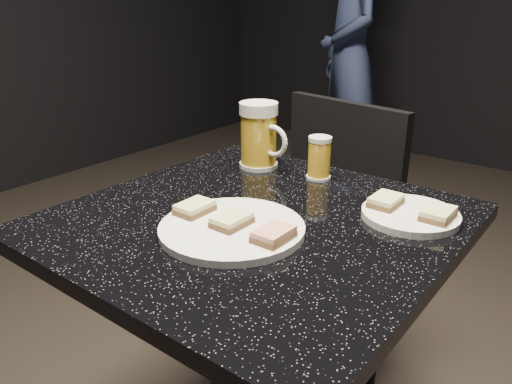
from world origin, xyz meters
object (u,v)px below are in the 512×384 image
(beer_mug, at_px, (259,135))
(chair, at_px, (314,235))
(plate_small, at_px, (410,215))
(beer_tumbler, at_px, (319,158))
(table, at_px, (256,323))
(patron, at_px, (350,59))
(plate_large, at_px, (232,229))

(beer_mug, distance_m, chair, 0.39)
(plate_small, height_order, beer_mug, beer_mug)
(beer_mug, relative_size, beer_tumbler, 1.61)
(table, bearing_deg, beer_tumbler, 93.94)
(patron, bearing_deg, chair, -19.88)
(plate_large, bearing_deg, chair, 104.81)
(plate_small, relative_size, patron, 0.11)
(plate_small, distance_m, beer_tumbler, 0.27)
(patron, bearing_deg, plate_large, -22.20)
(plate_large, relative_size, table, 0.35)
(plate_large, bearing_deg, plate_small, 47.82)
(patron, height_order, beer_tumbler, patron)
(plate_small, xyz_separation_m, table, (-0.23, -0.17, -0.25))
(patron, relative_size, beer_mug, 9.97)
(patron, bearing_deg, beer_tumbler, -19.21)
(plate_large, bearing_deg, table, 95.52)
(table, distance_m, beer_mug, 0.44)
(plate_large, xyz_separation_m, patron, (-0.92, 2.18, 0.03))
(patron, relative_size, beer_tumbler, 16.08)
(patron, bearing_deg, beer_mug, -23.47)
(table, xyz_separation_m, beer_tumbler, (-0.02, 0.26, 0.29))
(plate_small, bearing_deg, patron, 120.66)
(patron, bearing_deg, plate_small, -14.37)
(chair, bearing_deg, patron, 115.15)
(beer_mug, bearing_deg, plate_large, -60.19)
(beer_tumbler, bearing_deg, beer_mug, -173.44)
(beer_tumbler, bearing_deg, table, -86.06)
(plate_small, height_order, chair, chair)
(plate_small, xyz_separation_m, beer_tumbler, (-0.25, 0.09, 0.04))
(plate_large, distance_m, beer_mug, 0.37)
(table, relative_size, chair, 0.86)
(patron, xyz_separation_m, chair, (0.78, -1.67, -0.29))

